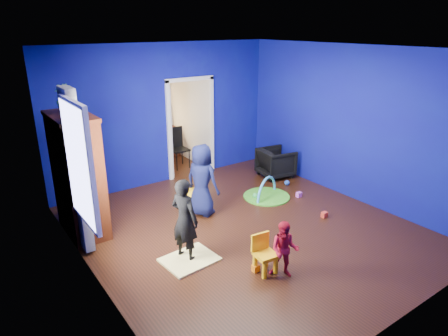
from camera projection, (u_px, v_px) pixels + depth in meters
floor at (246, 229)px, 6.69m from camera, size 5.00×5.50×0.01m
ceiling at (249, 49)px, 5.70m from camera, size 5.00×5.50×0.01m
wall_back at (165, 115)px, 8.31m from camera, size 5.00×0.02×2.90m
wall_front at (414, 209)px, 4.09m from camera, size 5.00×0.02×2.90m
wall_left at (86, 180)px, 4.84m from camera, size 0.02×5.50×2.90m
wall_right at (351, 124)px, 7.56m from camera, size 0.02×5.50×2.90m
alcove at (171, 113)px, 9.37m from camera, size 1.00×1.75×2.50m
armchair at (276, 163)px, 8.89m from camera, size 0.81×0.79×0.64m
child_black at (185, 220)px, 5.66m from camera, size 0.43×0.52×1.24m
child_navy at (202, 180)px, 6.99m from camera, size 0.63×0.75×1.31m
toddler_red at (284, 250)px, 5.31m from camera, size 0.49×0.49×0.80m
vase at (74, 110)px, 5.69m from camera, size 0.24×0.24×0.23m
potted_plant at (64, 98)px, 6.06m from camera, size 0.31×0.31×0.42m
tv_armoire at (78, 175)px, 6.29m from camera, size 0.58×1.14×1.96m
crt_tv at (80, 173)px, 6.30m from camera, size 0.46×0.70×0.54m
yellow_blanket at (190, 260)px, 5.78m from camera, size 0.79×0.65×0.03m
hopper_ball at (193, 199)px, 7.31m from camera, size 0.42×0.42×0.42m
kid_chair at (266, 256)px, 5.44m from camera, size 0.31×0.31×0.50m
play_mat at (266, 196)px, 7.91m from camera, size 0.91×0.91×0.02m
toy_arch at (266, 196)px, 7.90m from camera, size 0.77×0.37×0.82m
window_left at (78, 164)px, 5.08m from camera, size 0.03×0.95×1.55m
curtain at (77, 172)px, 5.67m from camera, size 0.14×0.42×2.40m
doorway at (190, 129)px, 8.77m from camera, size 1.16×0.10×2.10m
study_desk at (161, 143)px, 10.16m from camera, size 0.88×0.44×0.75m
desk_monitor at (157, 120)px, 10.05m from camera, size 0.40×0.05×0.32m
desk_lamp at (148, 123)px, 9.86m from camera, size 0.14×0.14×0.14m
folding_chair at (179, 149)px, 9.39m from camera, size 0.40×0.40×0.92m
book_shelf at (155, 77)px, 9.68m from camera, size 0.88×0.24×0.04m
toy_0 at (324, 215)px, 7.06m from camera, size 0.10×0.08×0.10m
toy_1 at (287, 183)px, 8.48m from camera, size 0.11×0.11×0.11m
toy_2 at (256, 268)px, 5.52m from camera, size 0.10×0.08×0.10m
toy_3 at (255, 196)px, 7.84m from camera, size 0.11×0.11×0.11m
toy_4 at (299, 195)px, 7.90m from camera, size 0.10×0.08×0.10m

